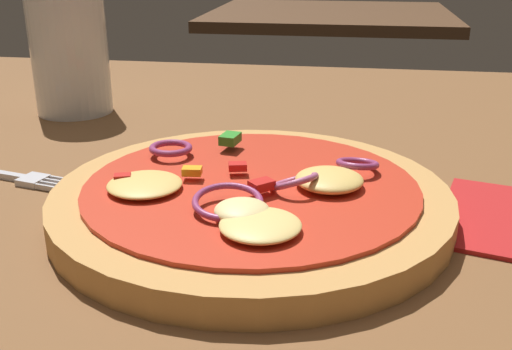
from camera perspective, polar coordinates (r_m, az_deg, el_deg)
dining_table at (r=0.37m, az=1.16°, el=-7.93°), size 1.22×1.08×0.03m
pizza at (r=0.39m, az=-0.48°, el=-2.29°), size 0.26×0.26×0.04m
beer_glass at (r=0.65m, az=-17.22°, el=11.01°), size 0.08×0.08×0.14m
background_table at (r=1.61m, az=7.03°, el=14.73°), size 0.60×0.55×0.03m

